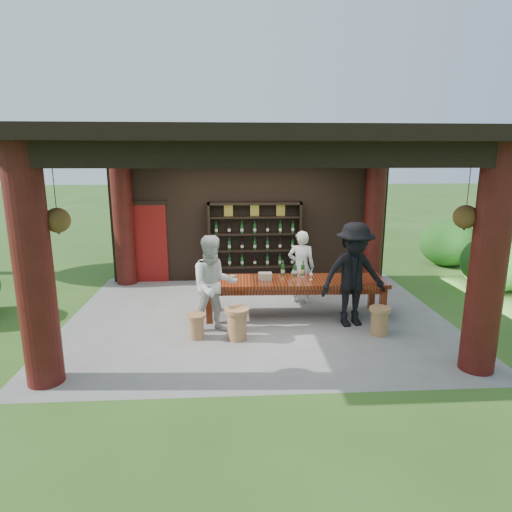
{
  "coord_description": "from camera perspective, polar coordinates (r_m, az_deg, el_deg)",
  "views": [
    {
      "loc": [
        -0.51,
        -8.09,
        3.1
      ],
      "look_at": [
        0.0,
        0.4,
        1.15
      ],
      "focal_mm": 30.0,
      "sensor_mm": 36.0,
      "label": 1
    }
  ],
  "objects": [
    {
      "name": "guest_man",
      "position": [
        8.15,
        12.89,
        -2.46
      ],
      "size": [
        1.38,
        0.94,
        1.97
      ],
      "primitive_type": "imported",
      "rotation": [
        0.0,
        0.0,
        0.17
      ],
      "color": "black",
      "rests_on": "ground"
    },
    {
      "name": "stool_near_left",
      "position": [
        7.55,
        -2.55,
        -8.88
      ],
      "size": [
        0.43,
        0.43,
        0.57
      ],
      "rotation": [
        0.0,
        0.0,
        -0.32
      ],
      "color": "olive",
      "rests_on": "ground"
    },
    {
      "name": "wine_shelf",
      "position": [
        10.76,
        -0.16,
        1.81
      ],
      "size": [
        2.32,
        0.35,
        2.05
      ],
      "color": "black",
      "rests_on": "ground"
    },
    {
      "name": "stool_far_left",
      "position": [
        7.67,
        -7.97,
        -9.18
      ],
      "size": [
        0.33,
        0.33,
        0.44
      ],
      "rotation": [
        0.0,
        0.0,
        0.31
      ],
      "color": "olive",
      "rests_on": "ground"
    },
    {
      "name": "napkin_basket",
      "position": [
        8.47,
        1.23,
        -2.72
      ],
      "size": [
        0.26,
        0.19,
        0.14
      ],
      "primitive_type": "cube",
      "rotation": [
        0.0,
        0.0,
        -0.03
      ],
      "color": "#BF6672",
      "rests_on": "tasting_table"
    },
    {
      "name": "shrubs",
      "position": [
        9.7,
        15.46,
        -2.88
      ],
      "size": [
        14.57,
        9.03,
        1.36
      ],
      "color": "#194C14",
      "rests_on": "ground"
    },
    {
      "name": "stool_near_right",
      "position": [
        8.06,
        16.13,
        -8.21
      ],
      "size": [
        0.38,
        0.38,
        0.5
      ],
      "rotation": [
        0.0,
        0.0,
        0.12
      ],
      "color": "olive",
      "rests_on": "ground"
    },
    {
      "name": "table_bottles",
      "position": [
        8.79,
        5.04,
        -1.6
      ],
      "size": [
        0.49,
        0.15,
        0.31
      ],
      "color": "#194C1E",
      "rests_on": "tasting_table"
    },
    {
      "name": "table_glasses",
      "position": [
        8.62,
        8.82,
        -2.56
      ],
      "size": [
        0.87,
        0.33,
        0.15
      ],
      "color": "silver",
      "rests_on": "tasting_table"
    },
    {
      "name": "trees",
      "position": [
        10.31,
        23.82,
        13.33
      ],
      "size": [
        20.91,
        10.23,
        4.8
      ],
      "color": "#3F2819",
      "rests_on": "ground"
    },
    {
      "name": "guest_woman",
      "position": [
        7.66,
        -5.64,
        -3.88
      ],
      "size": [
        1.02,
        0.88,
        1.79
      ],
      "primitive_type": "imported",
      "rotation": [
        0.0,
        0.0,
        0.27
      ],
      "color": "beige",
      "rests_on": "ground"
    },
    {
      "name": "tasting_table",
      "position": [
        8.56,
        5.17,
        -3.87
      ],
      "size": [
        3.62,
        1.02,
        0.75
      ],
      "rotation": [
        0.0,
        0.0,
        -0.03
      ],
      "color": "#4F160B",
      "rests_on": "ground"
    },
    {
      "name": "pavilion",
      "position": [
        8.59,
        -0.1,
        6.43
      ],
      "size": [
        7.5,
        6.0,
        3.6
      ],
      "color": "slate",
      "rests_on": "ground"
    },
    {
      "name": "ground",
      "position": [
        8.68,
        0.16,
        -8.01
      ],
      "size": [
        90.0,
        90.0,
        0.0
      ],
      "primitive_type": "plane",
      "color": "#2D5119",
      "rests_on": "ground"
    },
    {
      "name": "host",
      "position": [
        9.32,
        6.04,
        -1.46
      ],
      "size": [
        0.65,
        0.5,
        1.6
      ],
      "primitive_type": "imported",
      "rotation": [
        0.0,
        0.0,
        2.91
      ],
      "color": "silver",
      "rests_on": "ground"
    }
  ]
}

